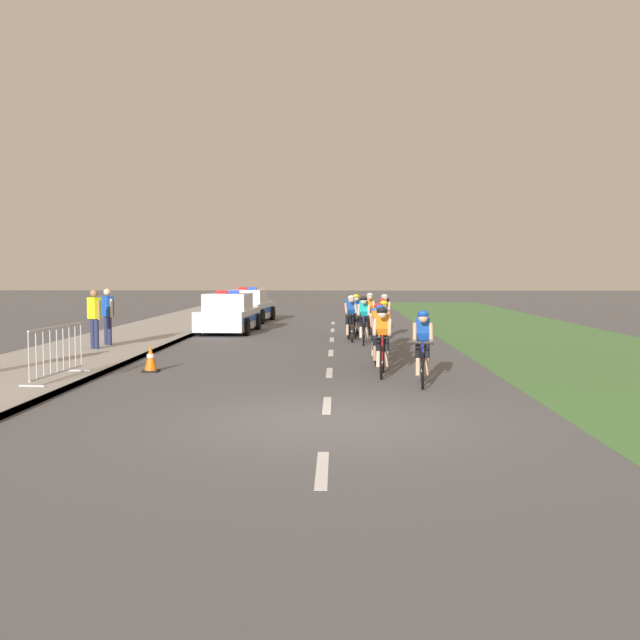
% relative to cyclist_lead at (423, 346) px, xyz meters
% --- Properties ---
extents(ground_plane, '(160.00, 160.00, 0.00)m').
position_rel_cyclist_lead_xyz_m(ground_plane, '(-1.89, -3.51, -0.79)').
color(ground_plane, '#56565B').
extents(sidewalk_slab, '(3.66, 60.00, 0.12)m').
position_rel_cyclist_lead_xyz_m(sidewalk_slab, '(-8.71, 10.49, -0.73)').
color(sidewalk_slab, '#A3A099').
rests_on(sidewalk_slab, ground).
extents(kerb_edge, '(0.16, 60.00, 0.13)m').
position_rel_cyclist_lead_xyz_m(kerb_edge, '(-6.96, 10.49, -0.72)').
color(kerb_edge, '#9E9E99').
rests_on(kerb_edge, ground).
extents(grass_verge, '(7.00, 60.00, 0.01)m').
position_rel_cyclist_lead_xyz_m(grass_verge, '(5.32, 10.49, -0.78)').
color(grass_verge, '#4C7F42').
rests_on(grass_verge, ground).
extents(lane_markings_centre, '(0.14, 25.60, 0.01)m').
position_rel_cyclist_lead_xyz_m(lane_markings_centre, '(-1.89, 5.79, -0.78)').
color(lane_markings_centre, white).
rests_on(lane_markings_centre, ground).
extents(cyclist_lead, '(0.45, 1.72, 1.56)m').
position_rel_cyclist_lead_xyz_m(cyclist_lead, '(0.00, 0.00, 0.00)').
color(cyclist_lead, black).
rests_on(cyclist_lead, ground).
extents(cyclist_second, '(0.45, 1.72, 1.56)m').
position_rel_cyclist_lead_xyz_m(cyclist_second, '(-0.72, 1.27, 0.00)').
color(cyclist_second, black).
rests_on(cyclist_second, ground).
extents(cyclist_third, '(0.43, 1.72, 1.56)m').
position_rel_cyclist_lead_xyz_m(cyclist_third, '(-0.73, 2.41, 0.00)').
color(cyclist_third, black).
rests_on(cyclist_third, ground).
extents(cyclist_fourth, '(0.43, 1.72, 1.56)m').
position_rel_cyclist_lead_xyz_m(cyclist_fourth, '(-0.72, 3.38, 0.00)').
color(cyclist_fourth, black).
rests_on(cyclist_fourth, ground).
extents(cyclist_fifth, '(0.42, 1.72, 1.56)m').
position_rel_cyclist_lead_xyz_m(cyclist_fifth, '(-0.48, 4.96, 0.00)').
color(cyclist_fifth, black).
rests_on(cyclist_fifth, ground).
extents(cyclist_sixth, '(0.42, 1.72, 1.56)m').
position_rel_cyclist_lead_xyz_m(cyclist_sixth, '(-0.39, 6.63, 0.00)').
color(cyclist_sixth, black).
rests_on(cyclist_sixth, ground).
extents(cyclist_seventh, '(0.43, 1.72, 1.56)m').
position_rel_cyclist_lead_xyz_m(cyclist_seventh, '(-0.87, 8.29, 0.00)').
color(cyclist_seventh, black).
rests_on(cyclist_seventh, ground).
extents(cyclist_eighth, '(0.45, 1.72, 1.56)m').
position_rel_cyclist_lead_xyz_m(cyclist_eighth, '(-1.03, 10.57, 0.00)').
color(cyclist_eighth, black).
rests_on(cyclist_eighth, ground).
extents(cyclist_ninth, '(0.45, 1.72, 1.56)m').
position_rel_cyclist_lead_xyz_m(cyclist_ninth, '(-0.06, 10.49, 0.00)').
color(cyclist_ninth, black).
rests_on(cyclist_ninth, ground).
extents(cyclist_tenth, '(0.45, 1.72, 1.56)m').
position_rel_cyclist_lead_xyz_m(cyclist_tenth, '(-1.28, 9.30, 0.00)').
color(cyclist_tenth, black).
rests_on(cyclist_tenth, ground).
extents(cyclist_eleventh, '(0.44, 1.72, 1.56)m').
position_rel_cyclist_lead_xyz_m(cyclist_eleventh, '(-0.54, 11.93, 0.00)').
color(cyclist_eleventh, black).
rests_on(cyclist_eleventh, ground).
extents(police_car_nearest, '(2.13, 4.47, 1.59)m').
position_rel_cyclist_lead_xyz_m(police_car_nearest, '(-5.83, 12.69, -0.11)').
color(police_car_nearest, silver).
rests_on(police_car_nearest, ground).
extents(police_car_second, '(2.27, 4.53, 1.59)m').
position_rel_cyclist_lead_xyz_m(police_car_second, '(-5.83, 18.60, -0.11)').
color(police_car_second, silver).
rests_on(police_car_second, ground).
extents(crowd_barrier_front, '(0.64, 2.32, 1.07)m').
position_rel_cyclist_lead_xyz_m(crowd_barrier_front, '(-7.37, -0.08, -0.14)').
color(crowd_barrier_front, '#B7BABF').
rests_on(crowd_barrier_front, sidewalk_slab).
extents(traffic_cone_near, '(0.36, 0.36, 0.64)m').
position_rel_cyclist_lead_xyz_m(traffic_cone_near, '(-5.97, 1.83, -0.48)').
color(traffic_cone_near, black).
rests_on(traffic_cone_near, ground).
extents(spectator_closest, '(0.47, 0.39, 1.68)m').
position_rel_cyclist_lead_xyz_m(spectator_closest, '(-8.54, 5.62, 0.30)').
color(spectator_closest, '#23284C').
rests_on(spectator_closest, sidewalk_slab).
extents(spectator_back, '(0.44, 0.40, 1.68)m').
position_rel_cyclist_lead_xyz_m(spectator_back, '(-8.53, 6.73, 0.30)').
color(spectator_back, '#23284C').
rests_on(spectator_back, sidewalk_slab).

